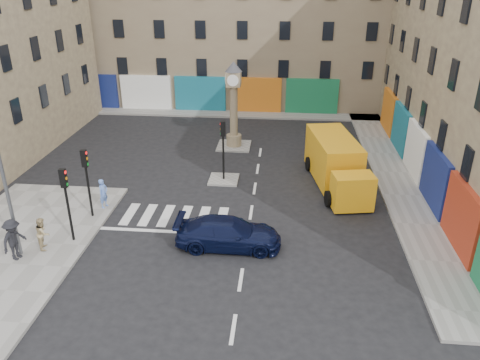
# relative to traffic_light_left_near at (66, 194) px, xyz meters

# --- Properties ---
(ground) EXTENTS (120.00, 120.00, 0.00)m
(ground) POSITION_rel_traffic_light_left_near_xyz_m (8.30, -0.20, -2.62)
(ground) COLOR black
(ground) RESTS_ON ground
(sidewalk_right) EXTENTS (2.60, 30.00, 0.15)m
(sidewalk_right) POSITION_rel_traffic_light_left_near_xyz_m (17.00, 9.80, -2.55)
(sidewalk_right) COLOR gray
(sidewalk_right) RESTS_ON ground
(sidewalk_far) EXTENTS (32.00, 2.40, 0.15)m
(sidewalk_far) POSITION_rel_traffic_light_left_near_xyz_m (4.30, 22.00, -2.55)
(sidewalk_far) COLOR gray
(sidewalk_far) RESTS_ON ground
(island_near) EXTENTS (1.80, 1.80, 0.12)m
(island_near) POSITION_rel_traffic_light_left_near_xyz_m (6.30, 7.80, -2.56)
(island_near) COLOR gray
(island_near) RESTS_ON ground
(island_far) EXTENTS (2.40, 2.40, 0.12)m
(island_far) POSITION_rel_traffic_light_left_near_xyz_m (6.30, 13.80, -2.56)
(island_far) COLOR gray
(island_far) RESTS_ON ground
(building_far) EXTENTS (32.00, 10.00, 17.00)m
(building_far) POSITION_rel_traffic_light_left_near_xyz_m (4.30, 27.80, 5.88)
(building_far) COLOR #87765A
(building_far) RESTS_ON ground
(traffic_light_left_near) EXTENTS (0.28, 0.22, 3.70)m
(traffic_light_left_near) POSITION_rel_traffic_light_left_near_xyz_m (0.00, 0.00, 0.00)
(traffic_light_left_near) COLOR black
(traffic_light_left_near) RESTS_ON sidewalk_left
(traffic_light_left_far) EXTENTS (0.28, 0.22, 3.70)m
(traffic_light_left_far) POSITION_rel_traffic_light_left_near_xyz_m (0.00, 2.40, 0.00)
(traffic_light_left_far) COLOR black
(traffic_light_left_far) RESTS_ON sidewalk_left
(traffic_light_island) EXTENTS (0.28, 0.22, 3.70)m
(traffic_light_island) POSITION_rel_traffic_light_left_near_xyz_m (6.30, 7.80, -0.03)
(traffic_light_island) COLOR black
(traffic_light_island) RESTS_ON island_near
(lamp_post) EXTENTS (0.50, 0.25, 8.30)m
(lamp_post) POSITION_rel_traffic_light_left_near_xyz_m (-1.90, -1.40, 2.17)
(lamp_post) COLOR #595B60
(lamp_post) RESTS_ON sidewalk_left
(clock_pillar) EXTENTS (1.20, 1.20, 6.10)m
(clock_pillar) POSITION_rel_traffic_light_left_near_xyz_m (6.30, 13.80, 0.93)
(clock_pillar) COLOR tan
(clock_pillar) RESTS_ON island_far
(navy_sedan) EXTENTS (4.99, 2.08, 1.44)m
(navy_sedan) POSITION_rel_traffic_light_left_near_xyz_m (7.48, 0.35, -1.90)
(navy_sedan) COLOR black
(navy_sedan) RESTS_ON ground
(yellow_van) EXTENTS (3.59, 7.80, 2.74)m
(yellow_van) POSITION_rel_traffic_light_left_near_xyz_m (13.11, 8.00, -1.26)
(yellow_van) COLOR #F8A814
(yellow_van) RESTS_ON ground
(pedestrian_blue) EXTENTS (0.57, 0.69, 1.63)m
(pedestrian_blue) POSITION_rel_traffic_light_left_near_xyz_m (0.30, 3.43, -1.65)
(pedestrian_blue) COLOR #5E84D8
(pedestrian_blue) RESTS_ON sidewalk_left
(pedestrian_tan) EXTENTS (0.82, 0.92, 1.57)m
(pedestrian_tan) POSITION_rel_traffic_light_left_near_xyz_m (-1.02, -0.80, -1.69)
(pedestrian_tan) COLOR tan
(pedestrian_tan) RESTS_ON sidewalk_left
(pedestrian_dark) EXTENTS (0.99, 1.40, 1.97)m
(pedestrian_dark) POSITION_rel_traffic_light_left_near_xyz_m (-1.85, -1.76, -1.49)
(pedestrian_dark) COLOR black
(pedestrian_dark) RESTS_ON sidewalk_left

